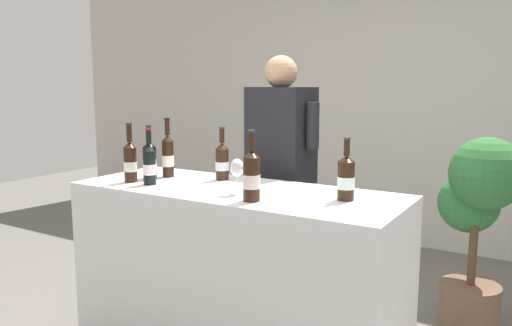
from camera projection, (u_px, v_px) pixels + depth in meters
wall_back at (385, 98)px, 4.84m from camera, size 8.00×0.10×2.80m
counter at (236, 275)px, 2.78m from camera, size 1.81×0.69×0.97m
wine_bottle_0 at (252, 176)px, 2.40m from camera, size 0.08×0.08×0.34m
wine_bottle_1 at (346, 178)px, 2.42m from camera, size 0.08×0.08×0.31m
wine_bottle_2 at (222, 161)px, 2.95m from camera, size 0.08×0.08×0.31m
wine_bottle_3 at (150, 160)px, 3.00m from camera, size 0.08×0.08×0.32m
wine_bottle_4 at (149, 164)px, 2.81m from camera, size 0.07×0.07×0.32m
wine_bottle_5 at (130, 161)px, 2.88m from camera, size 0.07×0.07×0.34m
wine_bottle_6 at (168, 155)px, 3.04m from camera, size 0.07×0.07×0.36m
wine_glass at (237, 170)px, 2.55m from camera, size 0.08×0.08×0.18m
person_server at (280, 192)px, 3.29m from camera, size 0.57×0.31×1.71m
potted_shrub at (477, 208)px, 3.03m from camera, size 0.51×0.54×1.22m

